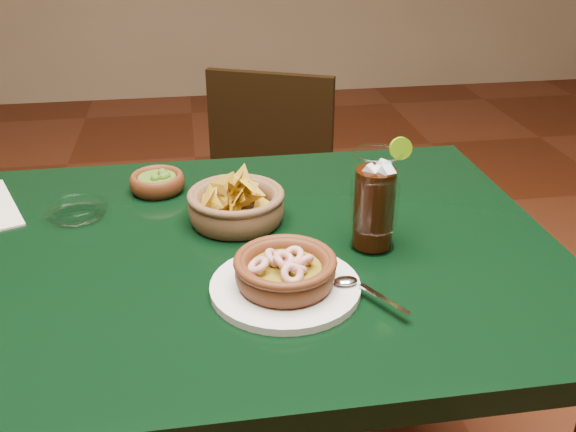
{
  "coord_description": "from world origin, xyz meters",
  "views": [
    {
      "loc": [
        -0.01,
        -0.94,
        1.28
      ],
      "look_at": [
        0.14,
        -0.02,
        0.81
      ],
      "focal_mm": 40.0,
      "sensor_mm": 36.0,
      "label": 1
    }
  ],
  "objects": [
    {
      "name": "guacamole_ramekin",
      "position": [
        -0.08,
        0.24,
        0.77
      ],
      "size": [
        0.13,
        0.13,
        0.04
      ],
      "color": "#49210F",
      "rests_on": "dining_table"
    },
    {
      "name": "dining_chair",
      "position": [
        0.17,
        0.7,
        0.46
      ],
      "size": [
        0.51,
        0.51,
        0.84
      ],
      "color": "black",
      "rests_on": "ground"
    },
    {
      "name": "chip_basket",
      "position": [
        0.06,
        0.09,
        0.78
      ],
      "size": [
        0.21,
        0.21,
        0.11
      ],
      "color": "brown",
      "rests_on": "dining_table"
    },
    {
      "name": "glass_ashtray",
      "position": [
        -0.22,
        0.16,
        0.76
      ],
      "size": [
        0.12,
        0.12,
        0.03
      ],
      "color": "white",
      "rests_on": "dining_table"
    },
    {
      "name": "shrimp_plate",
      "position": [
        0.12,
        -0.15,
        0.78
      ],
      "size": [
        0.27,
        0.23,
        0.07
      ],
      "color": "silver",
      "rests_on": "dining_table"
    },
    {
      "name": "dining_table",
      "position": [
        0.0,
        0.0,
        0.65
      ],
      "size": [
        1.2,
        0.8,
        0.75
      ],
      "color": "black",
      "rests_on": "ground"
    },
    {
      "name": "cola_drink",
      "position": [
        0.28,
        -0.03,
        0.83
      ],
      "size": [
        0.17,
        0.17,
        0.19
      ],
      "color": "white",
      "rests_on": "dining_table"
    }
  ]
}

